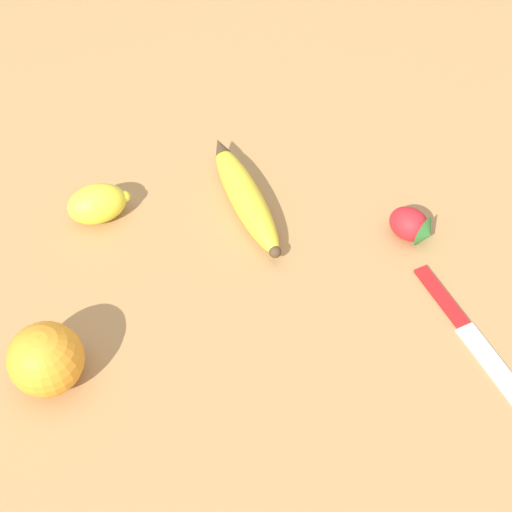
% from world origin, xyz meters
% --- Properties ---
extents(ground_plane, '(3.00, 3.00, 0.00)m').
position_xyz_m(ground_plane, '(0.00, 0.00, 0.00)').
color(ground_plane, '#A87A47').
extents(banana, '(0.18, 0.13, 0.04)m').
position_xyz_m(banana, '(0.11, -0.15, 0.02)').
color(banana, yellow).
rests_on(banana, ground_plane).
extents(orange, '(0.08, 0.08, 0.08)m').
position_xyz_m(orange, '(0.13, 0.15, 0.04)').
color(orange, orange).
rests_on(orange, ground_plane).
extents(strawberry, '(0.05, 0.04, 0.04)m').
position_xyz_m(strawberry, '(-0.07, -0.23, 0.02)').
color(strawberry, red).
rests_on(strawberry, ground_plane).
extents(lemon, '(0.08, 0.08, 0.05)m').
position_xyz_m(lemon, '(0.25, -0.03, 0.02)').
color(lemon, yellow).
rests_on(lemon, ground_plane).
extents(paring_knife, '(0.18, 0.11, 0.01)m').
position_xyz_m(paring_knife, '(-0.18, -0.15, 0.00)').
color(paring_knife, silver).
rests_on(paring_knife, ground_plane).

